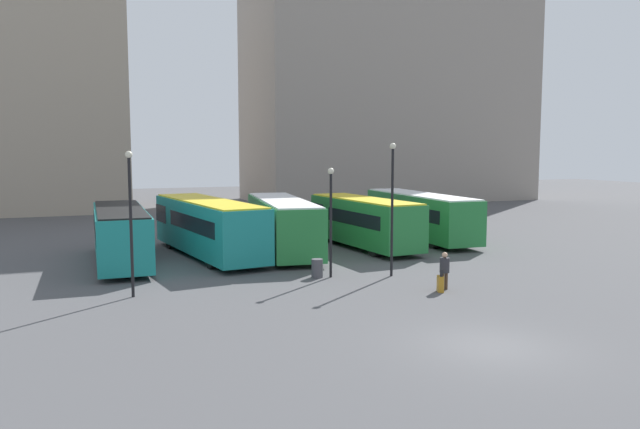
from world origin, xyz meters
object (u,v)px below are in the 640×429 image
at_px(bus_0, 120,233).
at_px(lamp_post_1, 392,199).
at_px(bus_4, 419,214).
at_px(suitcase, 440,284).
at_px(lamp_post_0, 331,212).
at_px(trash_bin, 317,268).
at_px(bus_3, 363,221).
at_px(bus_1, 207,225).
at_px(traveler, 445,267).
at_px(lamp_post_2, 131,212).
at_px(bus_2, 282,223).

distance_m(bus_0, lamp_post_1, 14.02).
bearing_deg(bus_4, suitcase, 155.22).
relative_size(lamp_post_0, trash_bin, 5.85).
height_order(bus_3, lamp_post_1, lamp_post_1).
distance_m(suitcase, trash_bin, 5.81).
distance_m(bus_1, traveler, 14.00).
bearing_deg(lamp_post_0, suitcase, -54.72).
bearing_deg(lamp_post_2, bus_2, 42.86).
relative_size(suitcase, lamp_post_2, 0.17).
relative_size(bus_2, traveler, 7.17).
bearing_deg(bus_1, lamp_post_0, -160.11).
distance_m(suitcase, lamp_post_1, 4.83).
height_order(lamp_post_1, lamp_post_2, lamp_post_1).
xyz_separation_m(bus_3, bus_4, (4.81, 1.76, 0.03)).
height_order(bus_3, lamp_post_2, lamp_post_2).
bearing_deg(bus_4, lamp_post_1, 145.98).
bearing_deg(lamp_post_1, bus_2, 107.38).
bearing_deg(traveler, trash_bin, 65.27).
distance_m(bus_4, traveler, 14.55).
bearing_deg(lamp_post_2, lamp_post_1, -0.44).
relative_size(bus_1, bus_3, 1.21).
bearing_deg(lamp_post_1, bus_1, 128.55).
bearing_deg(bus_4, trash_bin, 132.43).
relative_size(traveler, lamp_post_0, 0.32).
bearing_deg(bus_0, trash_bin, -130.13).
bearing_deg(lamp_post_1, lamp_post_0, 164.38).
height_order(bus_0, lamp_post_0, lamp_post_0).
bearing_deg(bus_2, suitcase, -158.20).
bearing_deg(lamp_post_0, bus_3, 55.11).
bearing_deg(bus_3, lamp_post_1, 159.33).
xyz_separation_m(bus_1, bus_2, (4.20, -0.24, -0.04)).
distance_m(bus_1, trash_bin, 8.44).
bearing_deg(traveler, bus_3, 12.98).
bearing_deg(traveler, bus_1, 53.77).
height_order(bus_4, lamp_post_1, lamp_post_1).
height_order(bus_2, lamp_post_0, lamp_post_0).
relative_size(bus_0, lamp_post_0, 2.08).
xyz_separation_m(bus_0, lamp_post_1, (11.36, -7.97, 2.01)).
bearing_deg(suitcase, trash_bin, 60.19).
height_order(bus_0, suitcase, bus_0).
relative_size(bus_0, bus_2, 0.92).
height_order(suitcase, lamp_post_0, lamp_post_0).
bearing_deg(bus_0, traveler, -131.79).
xyz_separation_m(bus_2, bus_3, (4.96, -0.25, -0.04)).
relative_size(bus_3, traveler, 6.19).
bearing_deg(traveler, bus_0, 68.32).
bearing_deg(bus_4, traveler, 156.01).
bearing_deg(trash_bin, bus_4, 40.20).
height_order(bus_0, lamp_post_2, lamp_post_2).
bearing_deg(bus_0, lamp_post_2, -179.48).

